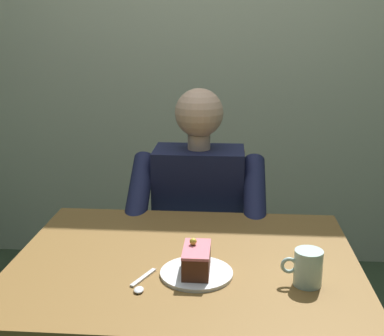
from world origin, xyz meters
name	(u,v)px	position (x,y,z in m)	size (l,w,h in m)	color
cafe_rear_panel	(211,9)	(0.00, -1.65, 1.50)	(6.40, 0.12, 3.00)	beige
dining_table	(185,287)	(0.00, 0.00, 0.66)	(1.01, 0.79, 0.75)	brown
chair	(200,243)	(0.00, -0.70, 0.48)	(0.42, 0.42, 0.88)	brown
seated_person	(197,233)	(0.00, -0.53, 0.61)	(0.53, 0.58, 1.18)	#181C3C
dessert_plate	(197,273)	(-0.04, 0.10, 0.75)	(0.20, 0.20, 0.01)	white
cake_slice	(197,260)	(-0.04, 0.10, 0.79)	(0.07, 0.13, 0.09)	#4C2616
coffee_cup	(307,267)	(-0.33, 0.13, 0.80)	(0.11, 0.07, 0.10)	silver
dessert_spoon	(141,284)	(0.10, 0.17, 0.75)	(0.06, 0.14, 0.01)	silver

